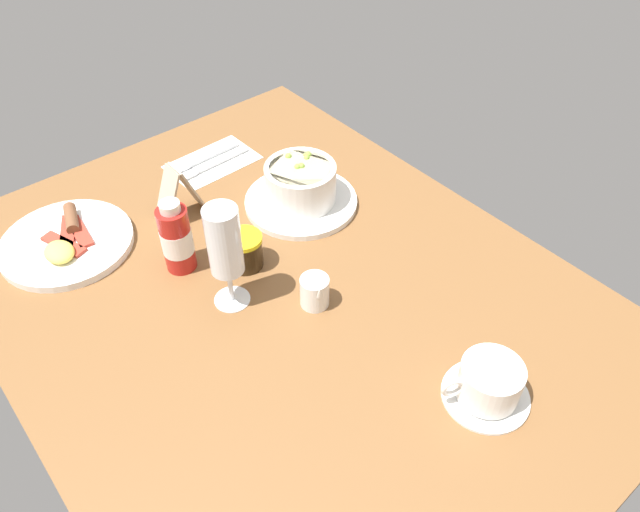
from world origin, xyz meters
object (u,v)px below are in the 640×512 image
object	(u,v)px
jam_jar	(245,251)
breakfast_plate	(67,242)
porridge_bowl	(301,187)
cutlery_setting	(210,162)
coffee_cup	(489,383)
sauce_bottle_red	(177,238)
menu_card	(177,193)
wine_glass	(225,245)
creamer_jug	(315,291)

from	to	relation	value
jam_jar	breakfast_plate	xyz separation A→B (cm)	(23.95, 21.65, -2.22)
porridge_bowl	cutlery_setting	world-z (taller)	porridge_bowl
cutlery_setting	coffee_cup	bearing A→B (deg)	179.10
sauce_bottle_red	breakfast_plate	distance (cm)	22.23
coffee_cup	sauce_bottle_red	distance (cm)	53.65
coffee_cup	breakfast_plate	bearing A→B (deg)	25.42
sauce_bottle_red	menu_card	size ratio (longest dim) A/B	1.29
wine_glass	menu_card	world-z (taller)	wine_glass
wine_glass	jam_jar	size ratio (longest dim) A/B	2.99
cutlery_setting	menu_card	xyz separation A→B (cm)	(-10.76, 13.23, 4.97)
menu_card	sauce_bottle_red	bearing A→B (deg)	149.82
creamer_jug	sauce_bottle_red	bearing A→B (deg)	29.29
creamer_jug	jam_jar	world-z (taller)	jam_jar
cutlery_setting	wine_glass	world-z (taller)	wine_glass
breakfast_plate	wine_glass	bearing A→B (deg)	-152.63
wine_glass	sauce_bottle_red	world-z (taller)	wine_glass
porridge_bowl	wine_glass	distance (cm)	28.01
wine_glass	cutlery_setting	bearing A→B (deg)	-27.39
sauce_bottle_red	jam_jar	bearing A→B (deg)	-128.03
porridge_bowl	creamer_jug	bearing A→B (deg)	146.36
wine_glass	jam_jar	world-z (taller)	wine_glass
porridge_bowl	cutlery_setting	distance (cm)	23.61
porridge_bowl	sauce_bottle_red	xyz separation A→B (cm)	(-0.08, 26.10, 2.19)
coffee_cup	sauce_bottle_red	world-z (taller)	sauce_bottle_red
coffee_cup	wine_glass	xyz separation A→B (cm)	(38.01, 16.83, 8.74)
wine_glass	menu_card	distance (cm)	25.30
menu_card	jam_jar	bearing A→B (deg)	-174.68
creamer_jug	jam_jar	size ratio (longest dim) A/B	0.94
sauce_bottle_red	wine_glass	bearing A→B (deg)	-169.98
coffee_cup	menu_card	size ratio (longest dim) A/B	1.20
breakfast_plate	porridge_bowl	bearing A→B (deg)	-113.64
porridge_bowl	jam_jar	bearing A→B (deg)	111.29
porridge_bowl	wine_glass	xyz separation A→B (cm)	(-12.17, 23.96, 7.89)
sauce_bottle_red	menu_card	world-z (taller)	sauce_bottle_red
coffee_cup	wine_glass	size ratio (longest dim) A/B	0.68
jam_jar	cutlery_setting	bearing A→B (deg)	-21.40
porridge_bowl	creamer_jug	size ratio (longest dim) A/B	3.64
breakfast_plate	menu_card	bearing A→B (deg)	-105.10
jam_jar	breakfast_plate	bearing A→B (deg)	42.11
creamer_jug	sauce_bottle_red	world-z (taller)	sauce_bottle_red
wine_glass	jam_jar	distance (cm)	12.15
creamer_jug	breakfast_plate	world-z (taller)	creamer_jug
sauce_bottle_red	breakfast_plate	world-z (taller)	sauce_bottle_red
creamer_jug	cutlery_setting	bearing A→B (deg)	-10.59
sauce_bottle_red	menu_card	bearing A→B (deg)	-30.18
breakfast_plate	jam_jar	bearing A→B (deg)	-137.89
coffee_cup	breakfast_plate	xyz separation A→B (cm)	(67.31, 32.00, -2.26)
wine_glass	menu_card	size ratio (longest dim) A/B	1.76
coffee_cup	breakfast_plate	distance (cm)	74.56
porridge_bowl	coffee_cup	size ratio (longest dim) A/B	1.67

